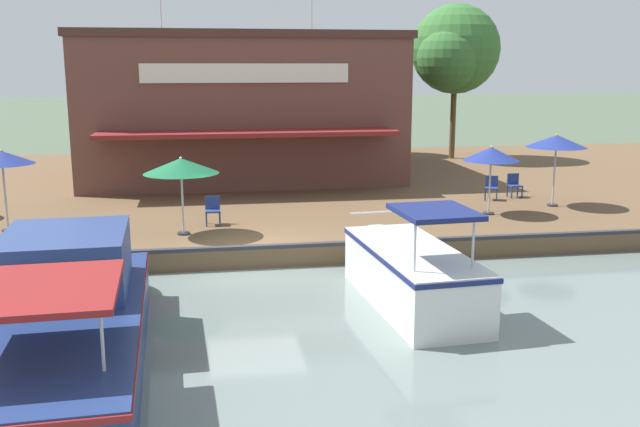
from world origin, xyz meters
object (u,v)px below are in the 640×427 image
Objects in this scene: cafe_chair_under_first_umbrella at (213,209)px; patio_umbrella_far_corner at (491,154)px; cafe_chair_facing_river at (491,186)px; waterfront_restaurant at (240,105)px; cafe_chair_mid_patio at (514,184)px; tree_downstream_bank at (454,51)px; motorboat_outer_channel at (404,268)px; motorboat_far_downstream at (66,311)px; patio_umbrella_near_quay_edge at (181,166)px; tree_behind_restaurant at (356,78)px; patio_umbrella_by_entrance at (2,158)px; patio_umbrella_back_row at (557,141)px.

patio_umbrella_far_corner is at bearing 90.23° from cafe_chair_under_first_umbrella.
cafe_chair_facing_river is (-2.43, 9.91, 0.00)m from cafe_chair_under_first_umbrella.
cafe_chair_mid_patio is at bearing 52.14° from waterfront_restaurant.
cafe_chair_facing_river is at bearing -12.35° from tree_downstream_bank.
motorboat_far_downstream is at bearing -75.42° from motorboat_outer_channel.
patio_umbrella_near_quay_edge reaches higher than motorboat_outer_channel.
motorboat_far_downstream is (10.44, -12.79, -0.25)m from cafe_chair_facing_river.
motorboat_outer_channel is at bearing -36.67° from patio_umbrella_far_corner.
tree_behind_restaurant is at bearing 131.93° from waterfront_restaurant.
waterfront_restaurant reaches higher than tree_behind_restaurant.
tree_behind_restaurant is at bearing 139.10° from patio_umbrella_by_entrance.
tree_downstream_bank reaches higher than tree_behind_restaurant.
cafe_chair_facing_river is at bearing -70.00° from cafe_chair_mid_patio.
cafe_chair_facing_river is (-3.61, 10.76, -1.49)m from patio_umbrella_near_quay_edge.
waterfront_restaurant is at bearing -73.06° from tree_downstream_bank.
cafe_chair_under_first_umbrella is at bearing -75.62° from cafe_chair_mid_patio.
cafe_chair_under_first_umbrella and cafe_chair_mid_patio have the same top height.
patio_umbrella_near_quay_edge is at bearing 163.48° from motorboat_far_downstream.
cafe_chair_under_first_umbrella is 10.20m from cafe_chair_facing_river.
patio_umbrella_back_row is 2.59m from cafe_chair_mid_patio.
motorboat_outer_channel is (16.37, 2.75, -2.82)m from waterfront_restaurant.
patio_umbrella_by_entrance is 0.41× the size of motorboat_outer_channel.
patio_umbrella_back_row is 17.10m from motorboat_far_downstream.
waterfront_restaurant is at bearing -132.43° from patio_umbrella_back_row.
motorboat_far_downstream is at bearing -13.36° from waterfront_restaurant.
motorboat_outer_channel is 7.31m from motorboat_far_downstream.
patio_umbrella_back_row is 12.57m from patio_umbrella_near_quay_edge.
patio_umbrella_back_row is at bearing 47.57° from waterfront_restaurant.
patio_umbrella_by_entrance is 6.12m from cafe_chair_under_first_umbrella.
cafe_chair_mid_patio is (-1.83, -0.58, -1.74)m from patio_umbrella_back_row.
cafe_chair_under_first_umbrella is at bearing -42.39° from tree_downstream_bank.
tree_behind_restaurant is (-2.48, -4.44, -1.35)m from tree_downstream_bank.
waterfront_restaurant is 11.65m from patio_umbrella_near_quay_edge.
waterfront_restaurant is at bearing -144.01° from patio_umbrella_far_corner.
motorboat_outer_channel is at bearing -9.48° from tree_behind_restaurant.
patio_umbrella_far_corner is 3.02m from cafe_chair_facing_river.
waterfront_restaurant is 5.86× the size of patio_umbrella_near_quay_edge.
waterfront_restaurant is 12.53m from patio_umbrella_by_entrance.
patio_umbrella_near_quay_edge is 0.24× the size of motorboat_far_downstream.
motorboat_outer_channel is at bearing -45.68° from patio_umbrella_back_row.
patio_umbrella_back_row is 15.55m from tree_behind_restaurant.
patio_umbrella_far_corner is 0.29× the size of tree_downstream_bank.
tree_downstream_bank is at bearing 60.80° from tree_behind_restaurant.
patio_umbrella_back_row reaches higher than cafe_chair_facing_river.
patio_umbrella_far_corner is (0.04, 14.71, -0.19)m from patio_umbrella_by_entrance.
patio_umbrella_near_quay_edge is at bearing -35.88° from cafe_chair_under_first_umbrella.
motorboat_far_downstream is (1.84, -7.08, 0.04)m from motorboat_outer_channel.
cafe_chair_under_first_umbrella is 0.15× the size of motorboat_outer_channel.
patio_umbrella_far_corner is 3.79m from cafe_chair_mid_patio.
waterfront_restaurant is 12.60m from patio_umbrella_far_corner.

